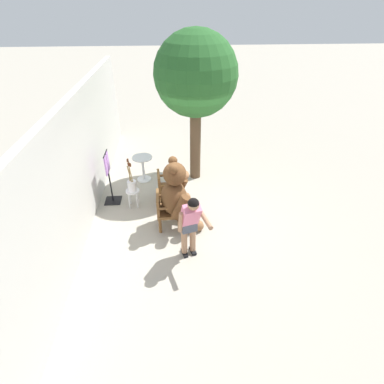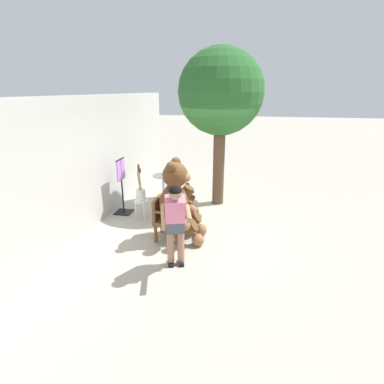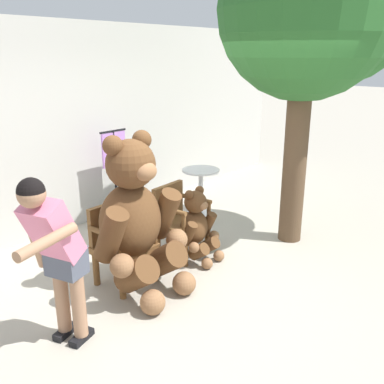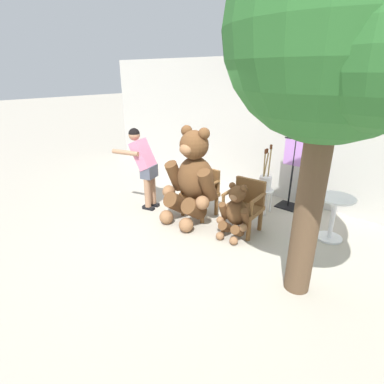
{
  "view_description": "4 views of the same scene",
  "coord_description": "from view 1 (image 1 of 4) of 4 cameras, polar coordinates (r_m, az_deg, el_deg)",
  "views": [
    {
      "loc": [
        -5.86,
        0.39,
        4.43
      ],
      "look_at": [
        -0.28,
        0.0,
        0.77
      ],
      "focal_mm": 28.0,
      "sensor_mm": 36.0,
      "label": 1
    },
    {
      "loc": [
        -5.82,
        -1.0,
        2.9
      ],
      "look_at": [
        0.34,
        0.2,
        0.75
      ],
      "focal_mm": 28.0,
      "sensor_mm": 36.0,
      "label": 2
    },
    {
      "loc": [
        -3.1,
        -2.72,
        2.38
      ],
      "look_at": [
        0.4,
        0.33,
        0.87
      ],
      "focal_mm": 40.0,
      "sensor_mm": 36.0,
      "label": 3
    },
    {
      "loc": [
        2.76,
        -3.35,
        2.49
      ],
      "look_at": [
        -0.15,
        -0.04,
        0.71
      ],
      "focal_mm": 28.0,
      "sensor_mm": 36.0,
      "label": 4
    }
  ],
  "objects": [
    {
      "name": "ground_plane",
      "position": [
        7.36,
        -0.15,
        -3.84
      ],
      "size": [
        60.0,
        60.0,
        0.0
      ],
      "primitive_type": "plane",
      "color": "#A8A091"
    },
    {
      "name": "clothing_display_stand",
      "position": [
        7.63,
        -15.51,
        2.79
      ],
      "size": [
        0.44,
        0.4,
        1.36
      ],
      "color": "black",
      "rests_on": "ground"
    },
    {
      "name": "person_visitor",
      "position": [
        5.62,
        -0.34,
        -5.6
      ],
      "size": [
        0.73,
        0.62,
        1.54
      ],
      "color": "black",
      "rests_on": "ground"
    },
    {
      "name": "white_stool",
      "position": [
        7.51,
        -11.18,
        -0.38
      ],
      "size": [
        0.34,
        0.34,
        0.46
      ],
      "color": "white",
      "rests_on": "ground"
    },
    {
      "name": "patio_tree",
      "position": [
        7.9,
        1.08,
        21.15
      ],
      "size": [
        2.17,
        2.07,
        3.89
      ],
      "color": "brown",
      "rests_on": "ground"
    },
    {
      "name": "teddy_bear_large",
      "position": [
        6.5,
        -2.71,
        -0.66
      ],
      "size": [
        1.0,
        0.94,
        1.66
      ],
      "color": "brown",
      "rests_on": "ground"
    },
    {
      "name": "back_wall",
      "position": [
        6.9,
        -20.57,
        4.88
      ],
      "size": [
        10.0,
        0.16,
        2.8
      ],
      "primitive_type": "cube",
      "color": "beige",
      "rests_on": "ground"
    },
    {
      "name": "teddy_bear_small",
      "position": [
        7.48,
        -2.71,
        0.89
      ],
      "size": [
        0.54,
        0.52,
        0.9
      ],
      "color": "brown",
      "rests_on": "ground"
    },
    {
      "name": "brush_bucket",
      "position": [
        7.37,
        -11.41,
        1.41
      ],
      "size": [
        0.22,
        0.22,
        0.85
      ],
      "color": "white",
      "rests_on": "white_stool"
    },
    {
      "name": "round_side_table",
      "position": [
        8.55,
        -9.33,
        4.95
      ],
      "size": [
        0.56,
        0.56,
        0.72
      ],
      "color": "silver",
      "rests_on": "ground"
    },
    {
      "name": "wooden_chair_left",
      "position": [
        6.7,
        -4.95,
        -3.26
      ],
      "size": [
        0.57,
        0.53,
        0.86
      ],
      "color": "brown",
      "rests_on": "ground"
    },
    {
      "name": "wooden_chair_right",
      "position": [
        7.46,
        -4.94,
        0.91
      ],
      "size": [
        0.6,
        0.56,
        0.86
      ],
      "color": "brown",
      "rests_on": "ground"
    }
  ]
}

